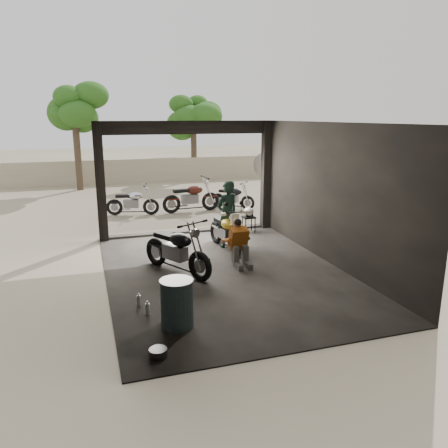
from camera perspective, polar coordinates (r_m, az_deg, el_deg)
ground at (r=9.59m, az=0.07°, el=-6.37°), size 80.00×80.00×0.00m
garage at (r=9.74m, az=-0.91°, el=1.78°), size 7.00×7.13×3.20m
boundary_wall at (r=22.90m, az=-10.78°, el=6.87°), size 18.00×0.30×1.20m
tree_left at (r=21.08m, az=-19.07°, el=15.01°), size 2.20×2.20×5.60m
tree_right at (r=23.24m, az=-4.04°, el=14.50°), size 2.20×2.20×5.00m
main_bike at (r=11.04m, az=0.24°, el=-0.63°), size 0.87×1.72×1.10m
left_bike at (r=9.44m, az=-6.22°, el=-2.88°), size 1.53×1.94×1.22m
outside_bike_a at (r=15.27m, az=-11.87°, el=3.10°), size 1.68×1.00×1.06m
outside_bike_b at (r=15.50m, az=-4.32°, el=3.83°), size 1.87×0.88×1.23m
outside_bike_c at (r=15.99m, az=1.14°, el=3.78°), size 1.51×1.46×1.01m
rider at (r=11.18m, az=0.43°, el=1.26°), size 0.74×0.62×1.75m
mechanic at (r=9.79m, az=2.13°, el=-2.73°), size 0.56×0.74×1.05m
stool at (r=12.73m, az=3.24°, el=0.67°), size 0.35×0.35×0.48m
helmet at (r=12.68m, az=3.23°, el=1.59°), size 0.36×0.37×0.28m
oil_drum at (r=7.13m, az=-6.15°, el=-10.39°), size 0.58×0.58×0.81m
sign_post at (r=13.67m, az=5.23°, el=6.20°), size 0.75×0.08×2.24m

